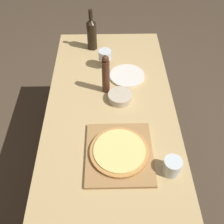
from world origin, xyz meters
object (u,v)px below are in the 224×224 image
at_px(wine_glass, 105,55).
at_px(small_bowl, 120,97).
at_px(pepper_mill, 106,75).
at_px(pizza, 119,151).
at_px(wine_bottle, 92,33).

xyz_separation_m(wine_glass, small_bowl, (0.09, -0.32, -0.07)).
bearing_deg(pepper_mill, pizza, -82.28).
bearing_deg(wine_bottle, pizza, -80.18).
bearing_deg(pizza, pepper_mill, 97.72).
relative_size(wine_bottle, pepper_mill, 1.13).
xyz_separation_m(pepper_mill, small_bowl, (0.08, -0.08, -0.10)).
bearing_deg(pepper_mill, wine_glass, 91.17).
distance_m(wine_bottle, small_bowl, 0.59).
xyz_separation_m(pizza, pepper_mill, (-0.06, 0.48, 0.10)).
bearing_deg(wine_glass, small_bowl, -74.68).
bearing_deg(wine_glass, wine_bottle, 112.60).
bearing_deg(wine_bottle, pepper_mill, -78.08).
bearing_deg(small_bowl, pizza, -92.80).
bearing_deg(wine_bottle, wine_glass, -67.40).
bearing_deg(small_bowl, pepper_mill, 135.67).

